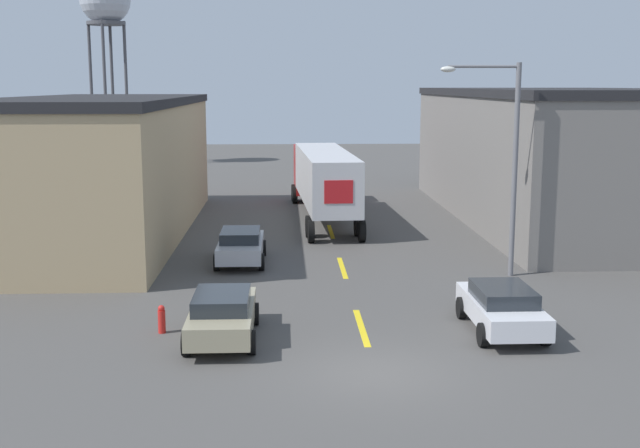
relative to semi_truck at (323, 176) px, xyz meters
name	(u,v)px	position (x,y,z in m)	size (l,w,h in m)	color
ground_plane	(376,373)	(0.21, -24.12, -2.35)	(160.00, 160.00, 0.00)	#4C4947
road_centerline	(342,268)	(0.21, -12.21, -2.34)	(0.20, 19.83, 0.01)	yellow
warehouse_left	(101,166)	(-11.02, -4.19, 1.00)	(8.26, 23.39, 6.67)	tan
warehouse_right	(567,154)	(13.35, -0.52, 1.18)	(12.07, 25.78, 7.05)	slate
semi_truck	(323,176)	(0.00, 0.00, 0.00)	(3.34, 15.58, 3.80)	#B21919
parked_car_left_near	(222,314)	(-3.90, -21.21, -1.59)	(1.99, 4.46, 1.40)	tan
parked_car_right_near	(502,307)	(4.33, -20.83, -1.59)	(1.99, 4.46, 1.40)	silver
parked_car_left_far	(241,245)	(-3.90, -11.16, -1.59)	(1.99, 4.46, 1.40)	#B2B2B7
water_tower	(105,4)	(-17.91, 30.76, 12.01)	(4.49, 4.49, 17.02)	#47474C
street_lamp	(506,153)	(6.22, -13.83, 2.38)	(3.02, 0.32, 8.06)	slate
fire_hydrant	(162,319)	(-5.75, -20.52, -1.93)	(0.22, 0.22, 0.85)	red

